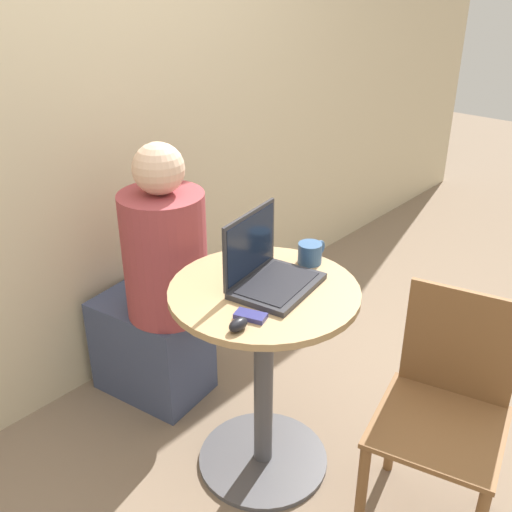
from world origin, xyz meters
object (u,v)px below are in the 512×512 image
cell_phone (251,316)px  person_seated (158,299)px  laptop (268,271)px  chair_empty (444,413)px

cell_phone → person_seated: (0.19, 0.69, -0.30)m
cell_phone → person_seated: bearing=74.7°
person_seated → laptop: bearing=-90.0°
chair_empty → person_seated: 1.21m
chair_empty → person_seated: size_ratio=0.71×
laptop → person_seated: bearing=90.0°
chair_empty → cell_phone: bearing=127.6°
cell_phone → person_seated: person_seated is taller
cell_phone → chair_empty: (0.39, -0.50, -0.35)m
laptop → person_seated: size_ratio=0.29×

